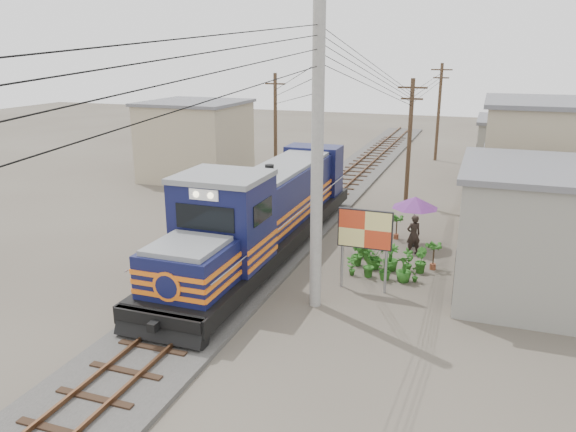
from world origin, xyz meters
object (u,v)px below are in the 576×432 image
at_px(locomotive, 264,214).
at_px(vendor, 413,235).
at_px(billboard, 365,232).
at_px(market_umbrella, 415,203).

distance_m(locomotive, vendor, 6.43).
bearing_deg(billboard, locomotive, 155.22).
height_order(billboard, vendor, billboard).
relative_size(locomotive, market_umbrella, 6.32).
xyz_separation_m(market_umbrella, vendor, (0.15, -1.13, -1.12)).
height_order(market_umbrella, vendor, market_umbrella).
xyz_separation_m(locomotive, market_umbrella, (5.85, 3.27, 0.19)).
relative_size(billboard, vendor, 1.74).
xyz_separation_m(billboard, vendor, (1.22, 4.40, -1.37)).
distance_m(locomotive, billboard, 5.31).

